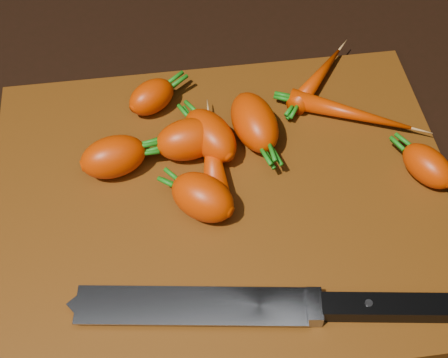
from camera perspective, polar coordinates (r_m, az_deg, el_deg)
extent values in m
cube|color=black|center=(0.68, 0.11, -2.42)|extent=(2.00, 2.00, 0.01)
cube|color=#4E2707|center=(0.68, 0.11, -1.89)|extent=(0.50, 0.40, 0.01)
ellipsoid|color=#D33501|center=(0.68, -10.08, 2.00)|extent=(0.08, 0.06, 0.05)
ellipsoid|color=#D33501|center=(0.64, -1.98, -1.68)|extent=(0.08, 0.08, 0.05)
ellipsoid|color=#D33501|center=(0.71, 2.79, 5.22)|extent=(0.06, 0.09, 0.05)
ellipsoid|color=#D33501|center=(0.69, -1.28, 4.00)|extent=(0.08, 0.09, 0.05)
ellipsoid|color=#D33501|center=(0.69, -3.22, 3.65)|extent=(0.08, 0.06, 0.05)
ellipsoid|color=#D33501|center=(0.74, -6.64, 7.47)|extent=(0.07, 0.07, 0.04)
ellipsoid|color=#D33501|center=(0.71, 18.12, 1.15)|extent=(0.06, 0.07, 0.04)
ellipsoid|color=#D33501|center=(0.78, 8.56, 9.13)|extent=(0.09, 0.10, 0.02)
ellipsoid|color=#D33501|center=(0.74, 11.42, 5.94)|extent=(0.14, 0.09, 0.03)
ellipsoid|color=#D33501|center=(0.69, -1.08, 2.44)|extent=(0.03, 0.11, 0.03)
cube|color=gray|center=(0.61, -13.42, -11.11)|extent=(0.22, 0.07, 0.00)
cube|color=gray|center=(0.60, -2.40, -11.50)|extent=(0.02, 0.04, 0.02)
cube|color=black|center=(0.60, 4.31, -11.54)|extent=(0.13, 0.04, 0.02)
cylinder|color=#B2B2B7|center=(0.59, 2.51, -11.18)|extent=(0.01, 0.01, 0.00)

